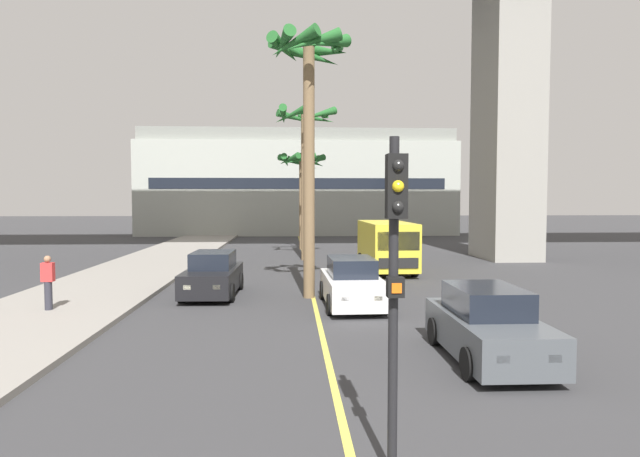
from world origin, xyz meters
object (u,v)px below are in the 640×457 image
object	(u,v)px
car_queue_front	(352,284)
traffic_light_median_near	(395,260)
car_queue_third	(487,326)
delivery_van	(387,245)
palm_tree_far_median	(309,83)
pedestrian_mid_block	(48,282)
car_queue_second	(213,275)
palm_tree_near_median	(302,168)
palm_tree_mid_median	(305,141)

from	to	relation	value
car_queue_front	traffic_light_median_near	bearing A→B (deg)	-93.83
car_queue_third	delivery_van	xyz separation A→B (m)	(0.31, 13.94, 0.57)
car_queue_third	delivery_van	world-z (taller)	delivery_van
traffic_light_median_near	palm_tree_far_median	bearing A→B (deg)	92.82
car_queue_third	pedestrian_mid_block	world-z (taller)	pedestrian_mid_block
car_queue_third	delivery_van	bearing A→B (deg)	88.72
car_queue_second	pedestrian_mid_block	size ratio (longest dim) A/B	2.56
palm_tree_far_median	pedestrian_mid_block	xyz separation A→B (m)	(-7.84, -2.37, -6.42)
car_queue_third	delivery_van	size ratio (longest dim) A/B	0.78
car_queue_second	palm_tree_far_median	bearing A→B (deg)	-10.33
palm_tree_near_median	pedestrian_mid_block	size ratio (longest dim) A/B	4.06
car_queue_front	car_queue_second	bearing A→B (deg)	154.97
palm_tree_near_median	pedestrian_mid_block	world-z (taller)	palm_tree_near_median
car_queue_front	pedestrian_mid_block	xyz separation A→B (m)	(-9.17, -0.78, 0.28)
palm_tree_near_median	traffic_light_median_near	bearing A→B (deg)	-89.12
car_queue_second	palm_tree_mid_median	world-z (taller)	palm_tree_mid_median
traffic_light_median_near	palm_tree_far_median	world-z (taller)	palm_tree_far_median
traffic_light_median_near	palm_tree_near_median	world-z (taller)	palm_tree_near_median
car_queue_front	delivery_van	xyz separation A→B (m)	(2.56, 8.01, 0.57)
car_queue_front	traffic_light_median_near	size ratio (longest dim) A/B	0.99
palm_tree_far_median	pedestrian_mid_block	size ratio (longest dim) A/B	5.65
traffic_light_median_near	palm_tree_mid_median	size ratio (longest dim) A/B	0.49
car_queue_third	traffic_light_median_near	world-z (taller)	traffic_light_median_near
traffic_light_median_near	palm_tree_near_median	distance (m)	30.70
car_queue_front	palm_tree_mid_median	distance (m)	14.56
palm_tree_far_median	delivery_van	bearing A→B (deg)	58.81
car_queue_front	palm_tree_mid_median	bearing A→B (deg)	94.81
car_queue_second	palm_tree_near_median	xyz separation A→B (m)	(3.55, 17.58, 4.82)
car_queue_front	palm_tree_mid_median	size ratio (longest dim) A/B	0.48
traffic_light_median_near	palm_tree_far_median	distance (m)	13.24
car_queue_third	delivery_van	distance (m)	13.95
palm_tree_far_median	car_queue_second	bearing A→B (deg)	169.67
palm_tree_mid_median	car_queue_third	bearing A→B (deg)	-80.06
car_queue_second	palm_tree_far_median	world-z (taller)	palm_tree_far_median
car_queue_second	palm_tree_near_median	distance (m)	18.57
palm_tree_far_median	pedestrian_mid_block	world-z (taller)	palm_tree_far_median
delivery_van	palm_tree_far_median	world-z (taller)	palm_tree_far_median
car_queue_front	pedestrian_mid_block	bearing A→B (deg)	-175.15
palm_tree_far_median	car_queue_third	bearing A→B (deg)	-64.58
car_queue_second	car_queue_third	xyz separation A→B (m)	(6.98, -8.14, 0.00)
car_queue_front	car_queue_second	world-z (taller)	same
traffic_light_median_near	palm_tree_mid_median	distance (m)	24.34
palm_tree_mid_median	palm_tree_far_median	xyz separation A→B (m)	(-0.22, -11.64, 0.72)
car_queue_second	palm_tree_far_median	distance (m)	7.54
palm_tree_mid_median	car_queue_front	bearing A→B (deg)	-85.19
traffic_light_median_near	pedestrian_mid_block	bearing A→B (deg)	130.20
pedestrian_mid_block	delivery_van	bearing A→B (deg)	36.85
palm_tree_near_median	car_queue_front	bearing A→B (deg)	-86.55
delivery_van	pedestrian_mid_block	bearing A→B (deg)	-143.15
delivery_van	palm_tree_far_median	bearing A→B (deg)	-121.19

